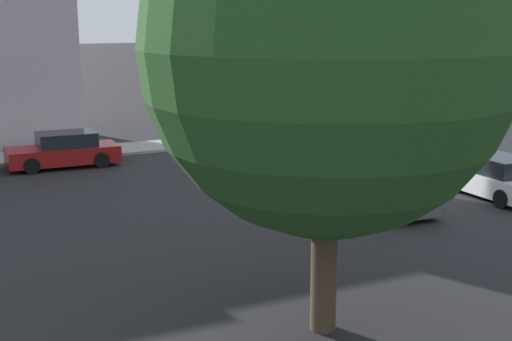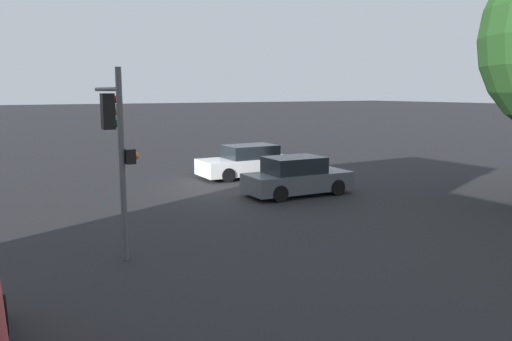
% 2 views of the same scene
% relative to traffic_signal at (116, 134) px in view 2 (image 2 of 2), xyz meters
% --- Properties ---
extents(ground_plane, '(300.00, 300.00, 0.00)m').
position_rel_traffic_signal_xyz_m(ground_plane, '(-6.21, -5.87, -3.00)').
color(ground_plane, black).
extents(traffic_signal, '(0.56, 2.38, 4.58)m').
position_rel_traffic_signal_xyz_m(traffic_signal, '(0.00, 0.00, 0.00)').
color(traffic_signal, '#515456').
rests_on(traffic_signal, ground_plane).
extents(crossing_car_0, '(4.27, 2.04, 1.51)m').
position_rel_traffic_signal_xyz_m(crossing_car_0, '(-7.94, -3.66, -2.29)').
color(crossing_car_0, '#4C5156').
rests_on(crossing_car_0, ground_plane).
extents(crossing_car_1, '(4.62, 2.11, 1.51)m').
position_rel_traffic_signal_xyz_m(crossing_car_1, '(-8.34, -8.29, -2.29)').
color(crossing_car_1, silver).
rests_on(crossing_car_1, ground_plane).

